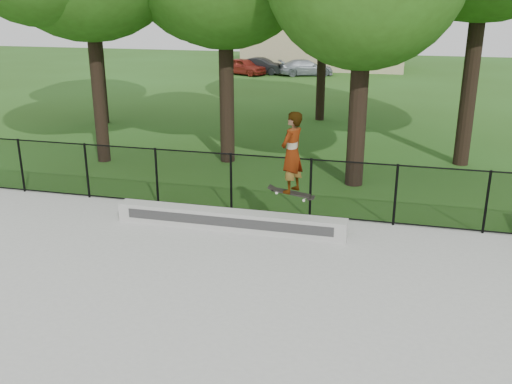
% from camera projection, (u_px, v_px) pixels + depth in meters
% --- Properties ---
extents(ground, '(100.00, 100.00, 0.00)m').
position_uv_depth(ground, '(126.00, 341.00, 9.06)').
color(ground, '#294C15').
rests_on(ground, ground).
extents(concrete_slab, '(14.00, 12.00, 0.06)m').
position_uv_depth(concrete_slab, '(126.00, 339.00, 9.05)').
color(concrete_slab, '#A2A29D').
rests_on(concrete_slab, ground).
extents(grind_ledge, '(5.43, 0.40, 0.45)m').
position_uv_depth(grind_ledge, '(229.00, 220.00, 13.20)').
color(grind_ledge, '#AAAAA4').
rests_on(grind_ledge, concrete_slab).
extents(car_a, '(3.62, 2.63, 1.15)m').
position_uv_depth(car_a, '(244.00, 66.00, 40.05)').
color(car_a, maroon).
rests_on(car_a, ground).
extents(car_b, '(3.24, 1.63, 1.13)m').
position_uv_depth(car_b, '(261.00, 66.00, 40.45)').
color(car_b, black).
rests_on(car_b, ground).
extents(car_c, '(3.78, 2.70, 1.09)m').
position_uv_depth(car_c, '(306.00, 68.00, 39.64)').
color(car_c, gray).
rests_on(car_c, ground).
extents(skater_airborne, '(0.84, 0.75, 1.91)m').
position_uv_depth(skater_airborne, '(292.00, 154.00, 12.10)').
color(skater_airborne, black).
rests_on(skater_airborne, ground).
extents(chainlink_fence, '(16.06, 0.06, 1.50)m').
position_uv_depth(chainlink_fence, '(231.00, 182.00, 14.20)').
color(chainlink_fence, black).
rests_on(chainlink_fence, concrete_slab).
extents(distant_building, '(12.40, 6.40, 4.30)m').
position_uv_depth(distant_building, '(326.00, 39.00, 43.67)').
color(distant_building, '#C6AF8B').
rests_on(distant_building, ground).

